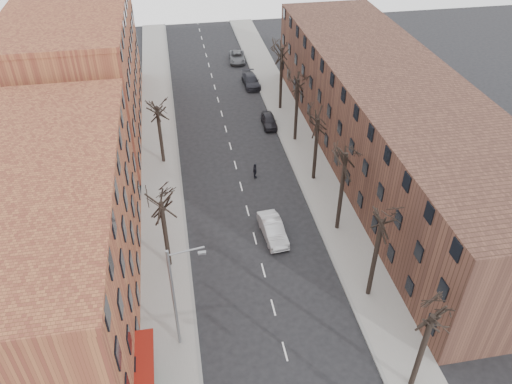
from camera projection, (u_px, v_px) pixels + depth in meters
sidewalk_left at (160, 157)px, 55.10m from camera, size 4.00×90.00×0.15m
sidewalk_right at (300, 143)px, 57.38m from camera, size 4.00×90.00×0.15m
building_left_near at (41, 249)px, 34.64m from camera, size 12.00×26.00×12.00m
building_left_far at (80, 71)px, 56.92m from camera, size 12.00×28.00×14.00m
building_right at (390, 120)px, 51.63m from camera, size 12.00×50.00×10.00m
tree_right_b at (368, 294)px, 39.23m from camera, size 5.20×5.20×10.80m
tree_right_c at (337, 228)px, 45.54m from camera, size 5.20×5.20×11.60m
tree_right_d at (313, 179)px, 51.85m from camera, size 5.20×5.20×10.00m
tree_right_e at (295, 140)px, 58.16m from camera, size 5.20×5.20×10.80m
tree_right_f at (280, 109)px, 64.47m from camera, size 5.20×5.20×11.60m
tree_left_a at (170, 265)px, 41.80m from camera, size 5.20×5.20×9.50m
tree_left_b at (164, 162)px, 54.41m from camera, size 5.20×5.20×9.50m
streetlight at (176, 295)px, 32.57m from camera, size 2.45×0.22×9.03m
silver_sedan at (273, 229)px, 44.21m from camera, size 2.11×4.99×1.60m
parked_car_near at (269, 121)px, 60.47m from camera, size 1.74×4.08×1.37m
parked_car_mid at (251, 81)px, 69.64m from camera, size 2.20×5.16×1.48m
parked_car_far at (237, 57)px, 76.70m from camera, size 2.80×5.20×1.39m
pedestrian_crossing at (255, 171)px, 51.51m from camera, size 0.48×1.01×1.68m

